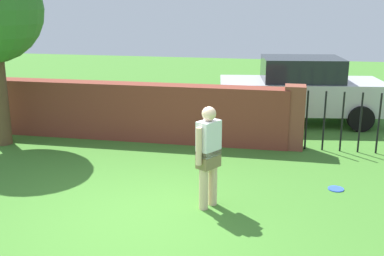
% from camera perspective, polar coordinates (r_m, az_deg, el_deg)
% --- Properties ---
extents(ground_plane, '(40.00, 40.00, 0.00)m').
position_cam_1_polar(ground_plane, '(7.19, -6.25, -10.88)').
color(ground_plane, '#3D7528').
extents(brick_wall, '(7.26, 0.50, 1.32)m').
position_cam_1_polar(brick_wall, '(11.00, -7.57, 2.01)').
color(brick_wall, brown).
rests_on(brick_wall, ground).
extents(person, '(0.37, 0.48, 1.62)m').
position_cam_1_polar(person, '(7.22, 2.01, -2.99)').
color(person, beige).
rests_on(person, ground).
extents(fence_gate, '(2.82, 0.44, 1.40)m').
position_cam_1_polar(fence_gate, '(10.50, 18.73, 0.91)').
color(fence_gate, brown).
rests_on(fence_gate, ground).
extents(car, '(4.40, 2.39, 1.72)m').
position_cam_1_polar(car, '(12.73, 12.98, 4.49)').
color(car, '#B7B7BC').
rests_on(car, ground).
extents(frisbee_blue, '(0.27, 0.27, 0.02)m').
position_cam_1_polar(frisbee_blue, '(8.55, 17.02, -7.07)').
color(frisbee_blue, blue).
rests_on(frisbee_blue, ground).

